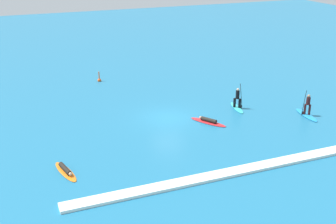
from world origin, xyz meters
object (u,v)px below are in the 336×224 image
at_px(surfer_on_teal_board, 237,103).
at_px(surfer_on_red_board, 208,121).
at_px(surfer_on_orange_board, 66,170).
at_px(marker_buoy, 99,80).
at_px(surfer_on_blue_board, 307,111).

bearing_deg(surfer_on_teal_board, surfer_on_red_board, -51.75).
bearing_deg(surfer_on_orange_board, surfer_on_teal_board, 97.69).
relative_size(surfer_on_red_board, marker_buoy, 2.79).
distance_m(surfer_on_teal_board, marker_buoy, 14.95).
height_order(surfer_on_blue_board, surfer_on_orange_board, surfer_on_blue_board).
bearing_deg(surfer_on_orange_board, marker_buoy, 147.74).
bearing_deg(surfer_on_red_board, surfer_on_teal_board, -94.53).
height_order(surfer_on_orange_board, surfer_on_red_board, surfer_on_red_board).
relative_size(surfer_on_teal_board, marker_buoy, 2.54).
distance_m(surfer_on_orange_board, marker_buoy, 18.65).
xyz_separation_m(surfer_on_orange_board, surfer_on_red_board, (11.64, 3.75, -0.01)).
bearing_deg(surfer_on_blue_board, surfer_on_teal_board, 59.18).
bearing_deg(marker_buoy, surfer_on_teal_board, -52.83).
bearing_deg(surfer_on_blue_board, surfer_on_orange_board, 104.04).
bearing_deg(surfer_on_blue_board, surfer_on_red_board, 86.44).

